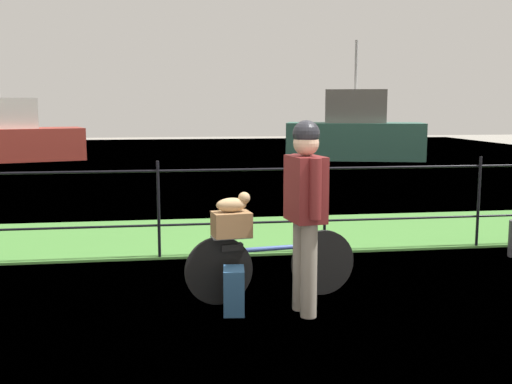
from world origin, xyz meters
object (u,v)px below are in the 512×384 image
at_px(bicycle_main, 270,265).
at_px(moored_boat_mid, 1,138).
at_px(cyclist_person, 305,200).
at_px(backpack_on_paving, 234,291).
at_px(moored_boat_near, 355,134).
at_px(terrier_dog, 234,204).
at_px(wooden_crate, 231,224).

relative_size(bicycle_main, moored_boat_mid, 0.30).
xyz_separation_m(bicycle_main, cyclist_person, (0.23, -0.42, 0.67)).
height_order(backpack_on_paving, moored_boat_near, moored_boat_near).
distance_m(bicycle_main, terrier_dog, 0.69).
xyz_separation_m(wooden_crate, terrier_dog, (0.02, 0.00, 0.19)).
distance_m(wooden_crate, cyclist_person, 0.75).
bearing_deg(bicycle_main, cyclist_person, -61.11).
distance_m(terrier_dog, moored_boat_mid, 16.38).
relative_size(moored_boat_near, moored_boat_mid, 0.89).
height_order(wooden_crate, moored_boat_mid, moored_boat_mid).
bearing_deg(wooden_crate, terrier_dog, 8.20).
xyz_separation_m(cyclist_person, backpack_on_paving, (-0.61, 0.10, -0.80)).
relative_size(wooden_crate, backpack_on_paving, 0.84).
bearing_deg(cyclist_person, bicycle_main, 118.89).
relative_size(bicycle_main, moored_boat_near, 0.34).
distance_m(bicycle_main, moored_boat_mid, 16.47).
distance_m(wooden_crate, moored_boat_mid, 16.38).
relative_size(cyclist_person, backpack_on_paving, 4.21).
bearing_deg(bicycle_main, moored_boat_mid, 112.16).
bearing_deg(terrier_dog, moored_boat_near, 68.40).
bearing_deg(moored_boat_near, cyclist_person, -109.12).
bearing_deg(backpack_on_paving, wooden_crate, 3.69).
bearing_deg(terrier_dog, cyclist_person, -32.97).
bearing_deg(cyclist_person, moored_boat_near, 70.88).
height_order(wooden_crate, cyclist_person, cyclist_person).
bearing_deg(terrier_dog, moored_boat_mid, 110.99).
bearing_deg(bicycle_main, wooden_crate, -171.80).
height_order(bicycle_main, moored_boat_mid, moored_boat_mid).
bearing_deg(backpack_on_paving, moored_boat_mid, 26.51).
distance_m(terrier_dog, backpack_on_paving, 0.78).
xyz_separation_m(terrier_dog, cyclist_person, (0.57, -0.37, 0.08)).
xyz_separation_m(cyclist_person, moored_boat_near, (5.08, 14.66, -0.14)).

